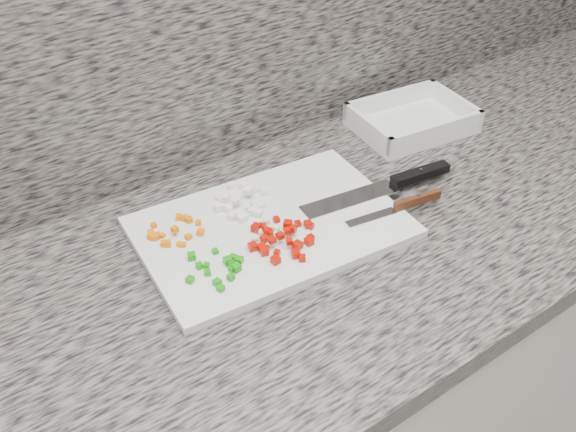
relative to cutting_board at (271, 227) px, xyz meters
name	(u,v)px	position (x,y,z in m)	size (l,w,h in m)	color
countertop	(241,282)	(-0.09, -0.06, -0.03)	(3.96, 0.64, 0.04)	#605B54
backsplash	(128,21)	(-0.09, 0.24, 0.29)	(3.92, 0.02, 0.60)	#605B54
cutting_board	(271,227)	(0.00, 0.00, 0.00)	(0.43, 0.28, 0.01)	silver
carrot_pile	(173,232)	(-0.14, 0.07, 0.01)	(0.09, 0.08, 0.02)	orange
onion_pile	(243,200)	(-0.01, 0.07, 0.01)	(0.11, 0.11, 0.02)	white
green_pepper_pile	(219,267)	(-0.12, -0.05, 0.01)	(0.10, 0.10, 0.01)	#19850C
red_pepper_pile	(281,239)	(-0.01, -0.05, 0.01)	(0.12, 0.12, 0.02)	#AA0D02
garlic_pile	(264,231)	(-0.02, -0.01, 0.01)	(0.05, 0.05, 0.01)	beige
chef_knife	(397,182)	(0.24, -0.04, 0.01)	(0.30, 0.07, 0.02)	silver
paring_knife	(406,204)	(0.21, -0.10, 0.01)	(0.18, 0.04, 0.02)	silver
tray	(412,121)	(0.42, 0.11, 0.01)	(0.25, 0.19, 0.05)	silver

